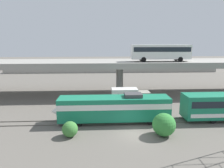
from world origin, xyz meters
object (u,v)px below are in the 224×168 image
object	(u,v)px
train_locomotive	(109,107)
transit_bus_on_overpass	(161,51)
parked_car_2	(92,65)
parked_car_4	(150,65)
parked_car_5	(36,66)
service_truck_west	(129,96)
parked_car_3	(123,64)
parked_car_7	(175,64)
parked_car_1	(54,65)
parked_car_6	(141,64)
parked_car_0	(162,64)

from	to	relation	value
train_locomotive	transit_bus_on_overpass	bearing A→B (deg)	-128.58
train_locomotive	parked_car_2	distance (m)	50.96
parked_car_4	parked_car_5	distance (m)	43.12
service_truck_west	parked_car_5	size ratio (longest dim) A/B	1.59
parked_car_3	parked_car_7	distance (m)	20.84
parked_car_1	parked_car_5	size ratio (longest dim) A/B	1.07
transit_bus_on_overpass	train_locomotive	bearing A→B (deg)	-128.58
train_locomotive	parked_car_2	size ratio (longest dim) A/B	3.76
transit_bus_on_overpass	parked_car_3	size ratio (longest dim) A/B	2.60
service_truck_west	parked_car_5	distance (m)	51.46
parked_car_3	service_truck_west	bearing A→B (deg)	-94.91
service_truck_west	parked_car_1	distance (m)	49.24
transit_bus_on_overpass	parked_car_5	world-z (taller)	transit_bus_on_overpass
transit_bus_on_overpass	parked_car_2	bearing A→B (deg)	113.20
parked_car_3	parked_car_7	xyz separation A→B (m)	(20.82, -0.74, -0.00)
service_truck_west	parked_car_1	size ratio (longest dim) A/B	1.49
parked_car_4	parked_car_6	distance (m)	5.15
transit_bus_on_overpass	parked_car_4	world-z (taller)	transit_bus_on_overpass
parked_car_3	parked_car_4	size ratio (longest dim) A/B	1.01
train_locomotive	parked_car_6	bearing A→B (deg)	-105.75
parked_car_1	parked_car_4	size ratio (longest dim) A/B	1.00
parked_car_1	parked_car_2	size ratio (longest dim) A/B	1.04
service_truck_west	parked_car_7	xyz separation A→B (m)	(24.69, 44.35, 0.67)
parked_car_1	parked_car_3	distance (m)	27.06
transit_bus_on_overpass	parked_car_0	distance (m)	40.25
parked_car_5	parked_car_2	bearing A→B (deg)	1.84
train_locomotive	parked_car_0	world-z (taller)	train_locomotive
train_locomotive	parked_car_1	world-z (taller)	train_locomotive
parked_car_0	parked_car_2	bearing A→B (deg)	2.05
parked_car_4	parked_car_6	world-z (taller)	same
transit_bus_on_overpass	parked_car_6	world-z (taller)	transit_bus_on_overpass
transit_bus_on_overpass	parked_car_0	size ratio (longest dim) A/B	2.57
parked_car_1	parked_car_5	world-z (taller)	same
service_truck_west	parked_car_3	world-z (taller)	service_truck_west
train_locomotive	parked_car_7	size ratio (longest dim) A/B	4.12
parked_car_1	parked_car_7	bearing A→B (deg)	1.07
parked_car_7	parked_car_4	bearing A→B (deg)	-163.73
parked_car_1	parked_car_7	xyz separation A→B (m)	(47.83, 0.89, -0.00)
parked_car_0	parked_car_2	distance (m)	27.87
train_locomotive	parked_car_6	world-z (taller)	train_locomotive
parked_car_0	parked_car_4	world-z (taller)	same
train_locomotive	parked_car_0	bearing A→B (deg)	-114.21
train_locomotive	parked_car_5	world-z (taller)	train_locomotive
parked_car_3	parked_car_2	bearing A→B (deg)	-170.09
train_locomotive	parked_car_4	size ratio (longest dim) A/B	3.63
parked_car_7	service_truck_west	bearing A→B (deg)	-119.11
service_truck_west	parked_car_4	xyz separation A→B (m)	(13.72, 41.15, 0.67)
train_locomotive	parked_car_1	size ratio (longest dim) A/B	3.62
transit_bus_on_overpass	parked_car_7	size ratio (longest dim) A/B	2.98
transit_bus_on_overpass	parked_car_2	xyz separation A→B (m)	(-15.75, 36.75, -6.99)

